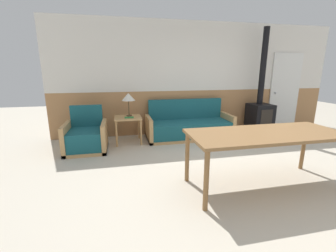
{
  "coord_description": "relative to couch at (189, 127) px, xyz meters",
  "views": [
    {
      "loc": [
        -2.0,
        -2.8,
        1.57
      ],
      "look_at": [
        -1.13,
        1.2,
        0.55
      ],
      "focal_mm": 24.0,
      "sensor_mm": 36.0,
      "label": 1
    }
  ],
  "objects": [
    {
      "name": "book_stack",
      "position": [
        -1.4,
        -0.18,
        0.33
      ],
      "size": [
        0.19,
        0.11,
        0.02
      ],
      "color": "#2D7F3D",
      "rests_on": "side_table"
    },
    {
      "name": "ground_plane",
      "position": [
        0.42,
        -2.13,
        -0.26
      ],
      "size": [
        16.0,
        16.0,
        0.0
      ],
      "primitive_type": "plane",
      "color": "beige"
    },
    {
      "name": "dining_table",
      "position": [
        0.3,
        -2.43,
        0.44
      ],
      "size": [
        2.06,
        0.85,
        0.77
      ],
      "color": "olive",
      "rests_on": "ground_plane"
    },
    {
      "name": "entry_door",
      "position": [
        2.86,
        0.44,
        0.74
      ],
      "size": [
        0.88,
        0.09,
        2.01
      ],
      "color": "white",
      "rests_on": "ground_plane"
    },
    {
      "name": "couch",
      "position": [
        0.0,
        0.0,
        0.0
      ],
      "size": [
        1.99,
        0.79,
        0.88
      ],
      "color": "tan",
      "rests_on": "ground_plane"
    },
    {
      "name": "armchair",
      "position": [
        -2.27,
        -0.4,
        0.0
      ],
      "size": [
        0.79,
        0.8,
        0.86
      ],
      "rotation": [
        0.0,
        0.0,
        0.02
      ],
      "color": "tan",
      "rests_on": "ground_plane"
    },
    {
      "name": "side_table",
      "position": [
        -1.42,
        -0.07,
        0.23
      ],
      "size": [
        0.57,
        0.57,
        0.58
      ],
      "color": "tan",
      "rests_on": "ground_plane"
    },
    {
      "name": "wall_back",
      "position": [
        0.42,
        0.5,
        1.09
      ],
      "size": [
        7.2,
        0.06,
        2.7
      ],
      "color": "#AD7A4C",
      "rests_on": "ground_plane"
    },
    {
      "name": "table_lamp",
      "position": [
        -1.39,
        0.03,
        0.73
      ],
      "size": [
        0.29,
        0.29,
        0.5
      ],
      "color": "#4C3823",
      "rests_on": "side_table"
    },
    {
      "name": "wood_stove",
      "position": [
        1.87,
        0.03,
        0.36
      ],
      "size": [
        0.52,
        0.56,
        2.55
      ],
      "color": "black",
      "rests_on": "ground_plane"
    }
  ]
}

